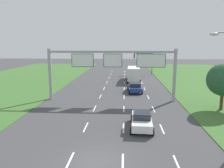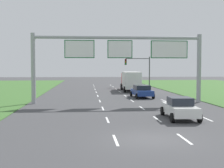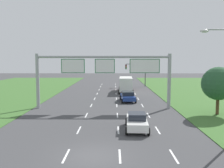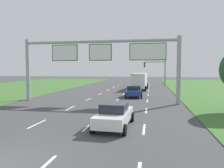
# 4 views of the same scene
# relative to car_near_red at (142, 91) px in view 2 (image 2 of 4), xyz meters

# --- Properties ---
(ground_plane) EXTENTS (200.00, 200.00, 0.00)m
(ground_plane) POSITION_rel_car_near_red_xyz_m (-3.43, -21.46, -0.77)
(ground_plane) COLOR #424244
(lane_dashes_inner_left) EXTENTS (0.14, 68.40, 0.01)m
(lane_dashes_inner_left) POSITION_rel_car_near_red_xyz_m (-5.18, -6.46, -0.77)
(lane_dashes_inner_left) COLOR white
(lane_dashes_inner_left) RESTS_ON ground_plane
(lane_dashes_inner_right) EXTENTS (0.14, 68.40, 0.01)m
(lane_dashes_inner_right) POSITION_rel_car_near_red_xyz_m (-1.68, -6.46, -0.77)
(lane_dashes_inner_right) COLOR white
(lane_dashes_inner_right) RESTS_ON ground_plane
(lane_dashes_slip) EXTENTS (0.14, 68.40, 0.01)m
(lane_dashes_slip) POSITION_rel_car_near_red_xyz_m (1.82, -6.46, -0.77)
(lane_dashes_slip) COLOR white
(lane_dashes_slip) RESTS_ON ground_plane
(car_near_red) EXTENTS (2.36, 4.57, 1.49)m
(car_near_red) POSITION_rel_car_near_red_xyz_m (0.00, 0.00, 0.00)
(car_near_red) COLOR navy
(car_near_red) RESTS_ON ground_plane
(car_lead_silver) EXTENTS (2.20, 4.47, 1.52)m
(car_lead_silver) POSITION_rel_car_near_red_xyz_m (-0.03, -15.30, -0.01)
(car_lead_silver) COLOR white
(car_lead_silver) RESTS_ON ground_plane
(box_truck) EXTENTS (2.93, 8.63, 2.92)m
(box_truck) POSITION_rel_car_near_red_xyz_m (0.20, 10.87, 0.85)
(box_truck) COLOR #B21E19
(box_truck) RESTS_ON ground_plane
(sign_gantry) EXTENTS (17.24, 0.44, 7.00)m
(sign_gantry) POSITION_rel_car_near_red_xyz_m (-3.11, -5.46, 4.18)
(sign_gantry) COLOR #9EA0A5
(sign_gantry) RESTS_ON ground_plane
(traffic_light_mast) EXTENTS (4.76, 0.49, 5.60)m
(traffic_light_mast) POSITION_rel_car_near_red_xyz_m (3.28, 20.98, 3.10)
(traffic_light_mast) COLOR #47494F
(traffic_light_mast) RESTS_ON ground_plane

